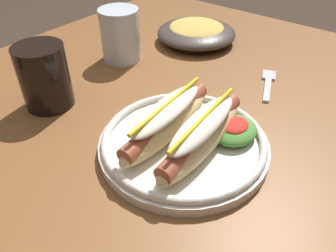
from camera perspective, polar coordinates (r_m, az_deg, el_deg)
name	(u,v)px	position (r m, az deg, el deg)	size (l,w,h in m)	color
dining_table	(114,163)	(0.65, -9.23, -6.26)	(1.26, 0.82, 0.74)	brown
hot_dog_plate	(186,135)	(0.49, 3.12, -1.62)	(0.26, 0.26, 0.08)	silver
fork	(268,83)	(0.70, 16.82, 7.14)	(0.12, 0.06, 0.00)	silver
water_cup	(120,35)	(0.75, -8.21, 15.23)	(0.08, 0.08, 0.11)	silver
extra_cup	(44,77)	(0.62, -20.49, 7.95)	(0.09, 0.09, 0.11)	black
side_bowl	(196,32)	(0.84, 4.89, 15.83)	(0.19, 0.19, 0.05)	#423833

